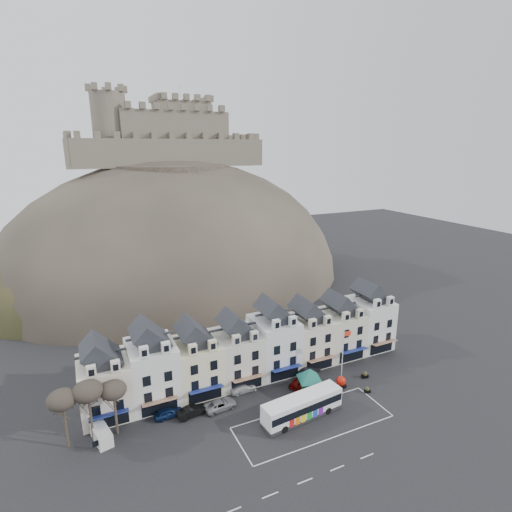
% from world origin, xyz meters
% --- Properties ---
extents(ground, '(300.00, 300.00, 0.00)m').
position_xyz_m(ground, '(0.00, 0.00, 0.00)').
color(ground, black).
rests_on(ground, ground).
extents(coach_bay_markings, '(22.00, 7.50, 0.01)m').
position_xyz_m(coach_bay_markings, '(2.00, 1.25, 0.00)').
color(coach_bay_markings, silver).
rests_on(coach_bay_markings, ground).
extents(townhouse_terrace, '(54.40, 9.35, 11.80)m').
position_xyz_m(townhouse_terrace, '(0.15, 15.97, 5.30)').
color(townhouse_terrace, silver).
rests_on(townhouse_terrace, ground).
extents(castle_hill, '(100.00, 76.00, 68.00)m').
position_xyz_m(castle_hill, '(1.25, 68.95, 0.11)').
color(castle_hill, '#332E27').
rests_on(castle_hill, ground).
extents(castle, '(50.20, 22.20, 22.00)m').
position_xyz_m(castle, '(0.51, 75.93, 40.19)').
color(castle, '#6A6251').
rests_on(castle, ground).
extents(tree_left_far, '(3.61, 3.61, 8.24)m').
position_xyz_m(tree_left_far, '(-29.00, 10.50, 6.90)').
color(tree_left_far, '#332A20').
rests_on(tree_left_far, ground).
extents(tree_left_mid, '(3.78, 3.78, 8.64)m').
position_xyz_m(tree_left_mid, '(-26.00, 10.50, 7.24)').
color(tree_left_mid, '#332A20').
rests_on(tree_left_mid, ground).
extents(tree_left_near, '(3.43, 3.43, 7.84)m').
position_xyz_m(tree_left_near, '(-23.00, 10.50, 6.55)').
color(tree_left_near, '#332A20').
rests_on(tree_left_near, ground).
extents(bus, '(12.47, 4.02, 3.46)m').
position_xyz_m(bus, '(1.06, 2.74, 1.91)').
color(bus, '#262628').
rests_on(bus, ground).
extents(bus_shelter, '(6.65, 6.65, 4.39)m').
position_xyz_m(bus_shelter, '(5.00, 7.05, 3.41)').
color(bus_shelter, black).
rests_on(bus_shelter, ground).
extents(red_buoy, '(1.63, 1.63, 1.92)m').
position_xyz_m(red_buoy, '(10.52, 6.39, 0.98)').
color(red_buoy, black).
rests_on(red_buoy, ground).
extents(flagpole, '(1.32, 0.24, 9.16)m').
position_xyz_m(flagpole, '(11.67, 7.72, 5.23)').
color(flagpole, silver).
rests_on(flagpole, ground).
extents(white_van, '(2.63, 4.35, 1.85)m').
position_xyz_m(white_van, '(-25.01, 9.81, 0.93)').
color(white_van, silver).
rests_on(white_van, ground).
extents(planter_west, '(1.04, 0.68, 0.95)m').
position_xyz_m(planter_west, '(13.42, 3.50, 0.46)').
color(planter_west, black).
rests_on(planter_west, ground).
extents(planter_east, '(1.21, 0.81, 1.11)m').
position_xyz_m(planter_east, '(15.84, 6.94, 0.53)').
color(planter_east, black).
rests_on(planter_east, ground).
extents(car_navy, '(4.11, 1.67, 1.40)m').
position_xyz_m(car_navy, '(-16.00, 10.89, 0.70)').
color(car_navy, '#0E1F48').
rests_on(car_navy, ground).
extents(car_black, '(4.58, 2.16, 1.45)m').
position_xyz_m(car_black, '(-12.85, 9.76, 0.73)').
color(car_black, black).
rests_on(car_black, ground).
extents(car_silver, '(5.00, 2.73, 1.35)m').
position_xyz_m(car_silver, '(-8.74, 9.50, 0.68)').
color(car_silver, gray).
rests_on(car_silver, ground).
extents(car_white, '(4.29, 1.75, 1.24)m').
position_xyz_m(car_white, '(-4.04, 12.00, 0.62)').
color(car_white, silver).
rests_on(car_white, ground).
extents(car_maroon, '(4.49, 3.08, 1.42)m').
position_xyz_m(car_maroon, '(4.80, 9.50, 0.71)').
color(car_maroon, '#570705').
rests_on(car_maroon, ground).
extents(car_charcoal, '(4.62, 2.41, 1.45)m').
position_xyz_m(car_charcoal, '(7.90, 11.81, 0.72)').
color(car_charcoal, black).
rests_on(car_charcoal, ground).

